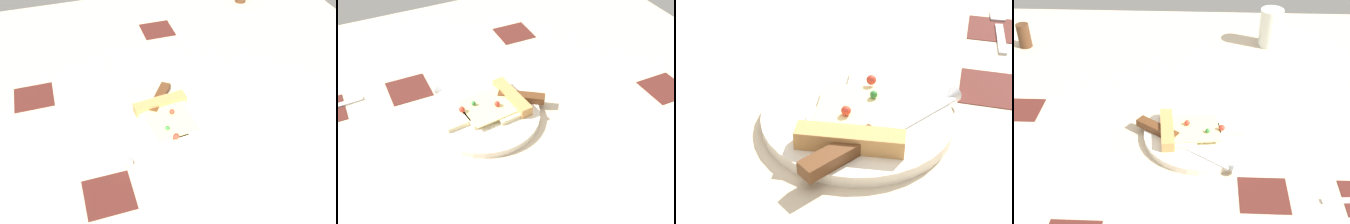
{
  "view_description": "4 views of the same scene",
  "coord_description": "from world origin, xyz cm",
  "views": [
    {
      "loc": [
        -24.82,
        -60.17,
        58.7
      ],
      "look_at": [
        -7.23,
        -4.41,
        3.83
      ],
      "focal_mm": 40.45,
      "sensor_mm": 36.0,
      "label": 1
    },
    {
      "loc": [
        51.17,
        -29.4,
        57.22
      ],
      "look_at": [
        -3.58,
        -3.34,
        2.98
      ],
      "focal_mm": 43.09,
      "sensor_mm": 36.0,
      "label": 2
    },
    {
      "loc": [
        -17.81,
        41.58,
        36.59
      ],
      "look_at": [
        -5.76,
        -5.05,
        2.43
      ],
      "focal_mm": 53.8,
      "sensor_mm": 36.0,
      "label": 3
    },
    {
      "loc": [
        -81.55,
        -6.26,
        59.72
      ],
      "look_at": [
        -3.69,
        -2.92,
        4.28
      ],
      "focal_mm": 48.37,
      "sensor_mm": 36.0,
      "label": 4
    }
  ],
  "objects": [
    {
      "name": "knife",
      "position": [
        -9.86,
        -1.72,
        2.1
      ],
      "size": [
        15.46,
        20.88,
        2.45
      ],
      "rotation": [
        0.0,
        0.0,
        2.53
      ],
      "color": "silver",
      "rests_on": "plate"
    },
    {
      "name": "pizza_slice",
      "position": [
        -7.26,
        -4.13,
        2.28
      ],
      "size": [
        12.21,
        18.13,
        2.58
      ],
      "rotation": [
        0.0,
        0.0,
        3.25
      ],
      "color": "beige",
      "rests_on": "plate"
    },
    {
      "name": "plate",
      "position": [
        -6.98,
        -6.69,
        0.75
      ],
      "size": [
        23.18,
        23.18,
        1.5
      ],
      "primitive_type": "cylinder",
      "color": "silver",
      "rests_on": "ground_plane"
    },
    {
      "name": "ground_plane",
      "position": [
        -0.04,
        -0.02,
        -1.5
      ],
      "size": [
        119.58,
        119.58,
        3.0
      ],
      "color": "#C6B293",
      "rests_on": "ground"
    }
  ]
}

